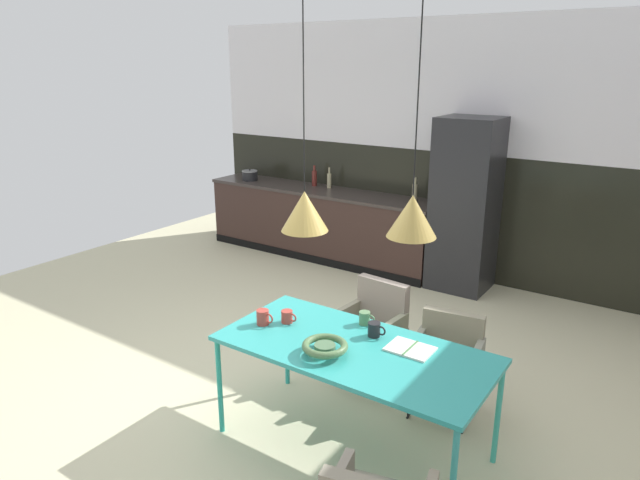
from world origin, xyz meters
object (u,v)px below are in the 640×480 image
object	(u,v)px
pendant_lamp_over_table_near	(305,211)
pendant_lamp_over_table_far	(412,216)
bottle_oil_tall	(314,178)
mug_dark_espresso	(263,317)
dining_table	(354,353)
cooking_pot	(250,175)
armchair_facing_counter	(448,350)
mug_wide_latte	(365,318)
open_book	(410,349)
mug_tall_blue	(287,317)
fruit_bowl	(325,347)
bottle_vinegar_dark	(329,180)
refrigerator_column	(465,205)
mug_glass_clear	(375,329)
armchair_far_side	(374,318)
bottle_wine_green	(415,192)

from	to	relation	value
pendant_lamp_over_table_near	pendant_lamp_over_table_far	bearing A→B (deg)	4.03
bottle_oil_tall	pendant_lamp_over_table_far	distance (m)	4.50
mug_dark_espresso	pendant_lamp_over_table_far	distance (m)	1.37
dining_table	cooking_pot	distance (m)	4.76
armchair_facing_counter	mug_wide_latte	distance (m)	0.72
open_book	mug_wide_latte	bearing A→B (deg)	159.47
open_book	pendant_lamp_over_table_near	distance (m)	1.11
mug_tall_blue	dining_table	bearing A→B (deg)	-4.41
dining_table	mug_tall_blue	xyz separation A→B (m)	(-0.57, 0.04, 0.09)
dining_table	fruit_bowl	xyz separation A→B (m)	(-0.10, -0.18, 0.10)
armchair_facing_counter	bottle_vinegar_dark	size ratio (longest dim) A/B	2.67
refrigerator_column	mug_wide_latte	distance (m)	2.87
mug_tall_blue	pendant_lamp_over_table_near	size ratio (longest dim) A/B	0.08
mug_dark_espresso	refrigerator_column	bearing A→B (deg)	86.01
dining_table	pendant_lamp_over_table_near	world-z (taller)	pendant_lamp_over_table_near
mug_tall_blue	bottle_vinegar_dark	bearing A→B (deg)	118.94
mug_glass_clear	mug_tall_blue	bearing A→B (deg)	-165.23
dining_table	mug_tall_blue	distance (m)	0.58
bottle_vinegar_dark	mug_dark_espresso	bearing A→B (deg)	-63.53
fruit_bowl	pendant_lamp_over_table_far	world-z (taller)	pendant_lamp_over_table_far
mug_glass_clear	bottle_vinegar_dark	world-z (taller)	bottle_vinegar_dark
fruit_bowl	dining_table	bearing A→B (deg)	60.85
pendant_lamp_over_table_near	bottle_vinegar_dark	bearing A→B (deg)	121.14
armchair_facing_counter	open_book	distance (m)	0.68
armchair_facing_counter	bottle_oil_tall	bearing A→B (deg)	-48.73
pendant_lamp_over_table_far	bottle_vinegar_dark	bearing A→B (deg)	129.63
bottle_vinegar_dark	open_book	bearing A→B (deg)	-49.38
pendant_lamp_over_table_near	armchair_facing_counter	bearing A→B (deg)	50.31
open_book	pendant_lamp_over_table_near	xyz separation A→B (m)	(-0.67, -0.21, 0.86)
armchair_far_side	mug_wide_latte	size ratio (longest dim) A/B	6.71
fruit_bowl	bottle_wine_green	world-z (taller)	bottle_wine_green
fruit_bowl	bottle_wine_green	bearing A→B (deg)	106.55
bottle_wine_green	bottle_vinegar_dark	xyz separation A→B (m)	(-1.25, 0.04, -0.01)
fruit_bowl	open_book	world-z (taller)	fruit_bowl
mug_wide_latte	mug_tall_blue	world-z (taller)	mug_wide_latte
refrigerator_column	fruit_bowl	size ratio (longest dim) A/B	6.68
refrigerator_column	bottle_oil_tall	bearing A→B (deg)	176.17
open_book	bottle_oil_tall	bearing A→B (deg)	133.02
refrigerator_column	dining_table	distance (m)	3.22
open_book	bottle_oil_tall	xyz separation A→B (m)	(-2.94, 3.15, 0.27)
refrigerator_column	bottle_oil_tall	world-z (taller)	refrigerator_column
open_book	mug_dark_espresso	world-z (taller)	mug_dark_espresso
armchair_facing_counter	pendant_lamp_over_table_near	size ratio (longest dim) A/B	0.50
armchair_far_side	bottle_wine_green	size ratio (longest dim) A/B	2.85
bottle_wine_green	bottle_oil_tall	xyz separation A→B (m)	(-1.49, 0.05, 0.00)
pendant_lamp_over_table_far	mug_dark_espresso	bearing A→B (deg)	-175.43
refrigerator_column	mug_glass_clear	distance (m)	3.02
cooking_pot	bottle_oil_tall	bearing A→B (deg)	12.05
refrigerator_column	bottle_wine_green	world-z (taller)	refrigerator_column
open_book	cooking_pot	bearing A→B (deg)	142.97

